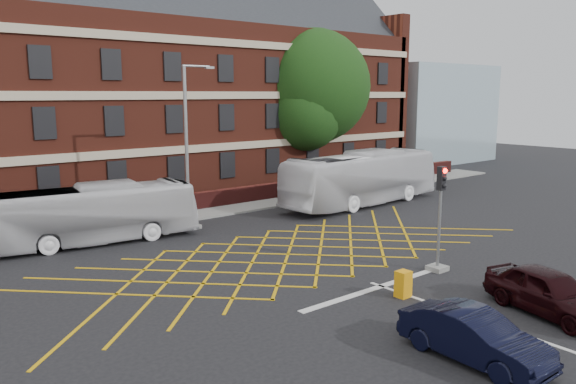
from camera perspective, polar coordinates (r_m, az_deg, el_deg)
ground at (r=23.86m, az=3.08°, el=-7.39°), size 120.00×120.00×0.00m
victorian_building at (r=41.80m, az=-17.74°, el=10.50°), size 51.00×12.17×20.40m
boundary_wall at (r=34.15m, az=-11.82°, el=-1.33°), size 56.00×0.50×1.10m
far_pavement at (r=33.38m, az=-10.99°, el=-2.41°), size 60.00×3.00×0.12m
glass_block at (r=62.24m, az=13.28°, el=7.76°), size 14.00×10.00×10.00m
box_junction_hatching at (r=25.30m, az=-0.00°, el=-6.34°), size 8.22×8.22×0.02m
stop_line at (r=21.55m, az=9.47°, el=-9.42°), size 8.00×0.30×0.02m
centre_line at (r=18.28m, az=25.45°, el=-13.91°), size 0.15×14.00×0.02m
bus_left at (r=28.41m, az=-19.62°, el=-2.15°), size 10.52×3.85×2.86m
bus_right at (r=36.53m, az=7.55°, el=1.39°), size 12.50×3.60×3.44m
car_navy at (r=16.33m, az=18.38°, el=-13.73°), size 1.53×4.20×1.38m
car_maroon at (r=20.38m, az=25.04°, el=-9.17°), size 2.80×4.75×1.52m
deciduous_tree at (r=45.30m, az=2.53°, el=9.87°), size 9.08×9.08×12.20m
traffic_light_near at (r=23.40m, az=15.11°, el=-3.59°), size 0.70×0.70×4.27m
street_lamp at (r=30.06m, az=-10.08°, el=1.80°), size 2.25×1.00×8.57m
utility_cabinet at (r=20.49m, az=11.62°, el=-9.15°), size 0.48×0.44×0.95m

